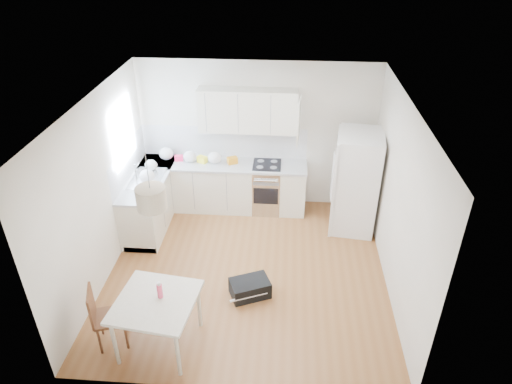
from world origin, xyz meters
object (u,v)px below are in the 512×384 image
at_px(dining_chair, 110,316).
at_px(gym_bag, 250,288).
at_px(refrigerator, 357,182).
at_px(dining_table, 156,305).

relative_size(dining_chair, gym_bag, 1.62).
height_order(refrigerator, gym_bag, refrigerator).
distance_m(refrigerator, gym_bag, 2.63).
bearing_deg(gym_bag, refrigerator, 26.23).
relative_size(refrigerator, dining_chair, 1.97).
bearing_deg(dining_table, refrigerator, 54.25).
xyz_separation_m(refrigerator, gym_bag, (-1.65, -1.91, -0.75)).
bearing_deg(dining_table, gym_bag, 50.02).
bearing_deg(refrigerator, dining_table, -126.11).
distance_m(dining_table, dining_chair, 0.64).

